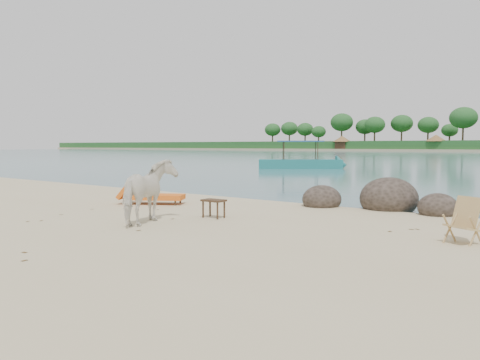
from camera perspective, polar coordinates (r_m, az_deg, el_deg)
The scene contains 7 objects.
boulders at distance 13.45m, azimuth 18.63°, elevation -2.60°, with size 6.34×2.82×1.17m.
cow at distance 10.59m, azimuth -10.99°, elevation -1.53°, with size 0.77×1.70×1.44m, color white.
side_table at distance 11.24m, azimuth -3.23°, elevation -3.68°, with size 0.55×0.35×0.44m, color black, non-canonical shape.
lounge_chair at distance 14.11m, azimuth -10.28°, elevation -1.74°, with size 2.10×0.73×0.63m, color orange, non-canonical shape.
deck_chair at distance 9.18m, azimuth 25.54°, elevation -4.68°, with size 0.52×0.58×0.82m, color tan, non-canonical shape.
boat_near at distance 37.07m, azimuth 7.34°, elevation 4.20°, with size 7.26×1.63×3.52m, color #1F7171, non-canonical shape.
dead_leaves at distance 10.09m, azimuth -12.15°, elevation -5.92°, with size 8.10×7.06×0.00m.
Camera 1 is at (6.72, -6.22, 1.77)m, focal length 35.00 mm.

